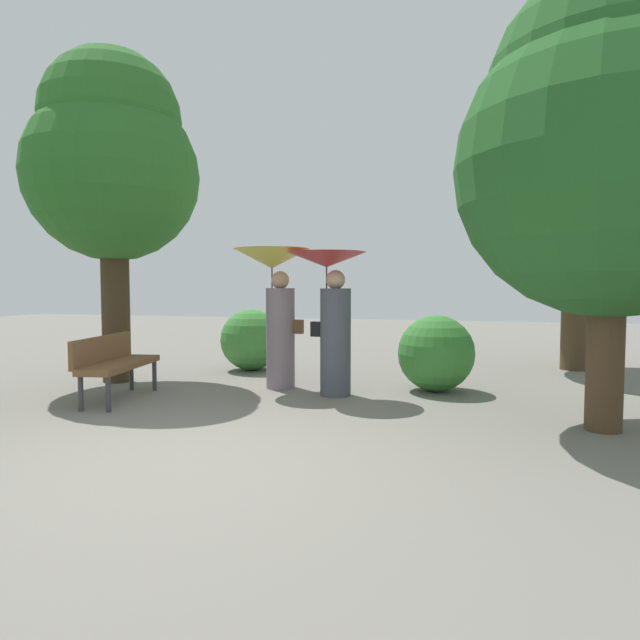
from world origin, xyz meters
TOP-DOWN VIEW (x-y plane):
  - ground_plane at (0.00, 0.00)m, footprint 40.00×40.00m
  - person_left at (-0.52, 3.36)m, footprint 1.09×1.09m
  - person_right at (0.39, 3.04)m, footprint 1.06×1.06m
  - park_bench at (-2.22, 1.97)m, footprint 0.74×1.56m
  - tree_near_right at (3.54, 2.04)m, footprint 3.07×3.07m
  - tree_mid_left at (-3.07, 3.17)m, footprint 2.58×2.58m
  - tree_mid_right at (3.92, 6.44)m, footprint 3.19×3.19m
  - bush_path_left at (-1.53, 4.82)m, footprint 1.07×1.07m
  - bush_path_right at (1.73, 3.72)m, footprint 1.07×1.07m

SIDE VIEW (x-z plane):
  - ground_plane at x=0.00m, z-range 0.00..0.00m
  - park_bench at x=-2.22m, z-range 0.10..0.93m
  - bush_path_right at x=1.73m, z-range 0.00..1.07m
  - bush_path_left at x=-1.53m, z-range 0.00..1.07m
  - person_right at x=0.39m, z-range 0.30..2.23m
  - person_left at x=-0.52m, z-range 0.38..2.39m
  - tree_near_right at x=3.54m, z-range 0.60..5.23m
  - tree_mid_left at x=-3.07m, z-range 0.89..5.90m
  - tree_mid_right at x=3.92m, z-range 0.88..6.42m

